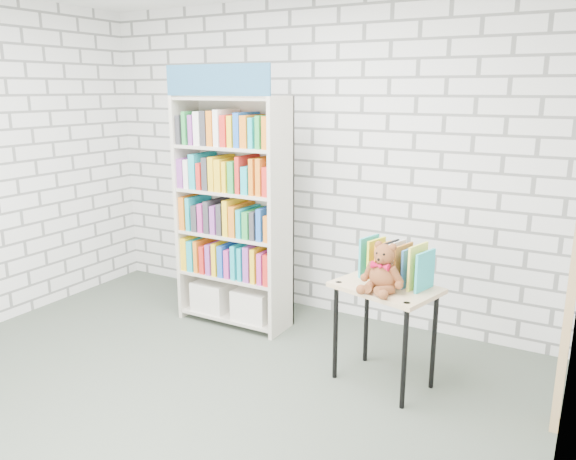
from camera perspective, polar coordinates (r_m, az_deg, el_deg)
The scene contains 7 objects.
ground at distance 3.97m, azimuth -11.57°, elevation -17.00°, with size 4.50×4.50×0.00m, color #444E42.
room_shell at distance 3.42m, azimuth -13.06°, elevation 9.61°, with size 4.52×4.02×2.81m.
bookshelf at distance 4.84m, azimuth -5.58°, elevation 1.91°, with size 0.99×0.38×2.22m.
display_table at distance 3.94m, azimuth 9.87°, elevation -6.98°, with size 0.78×0.63×0.73m.
table_books at distance 3.95m, azimuth 10.93°, elevation -3.25°, with size 0.51×0.32×0.28m.
teddy_bear at distance 3.76m, azimuth 9.58°, elevation -4.21°, with size 0.31×0.29×0.33m.
door_trim at distance 3.61m, azimuth 27.15°, elevation -3.26°, with size 0.05×0.12×2.10m, color tan.
Camera 1 is at (2.29, -2.52, 2.03)m, focal length 35.00 mm.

